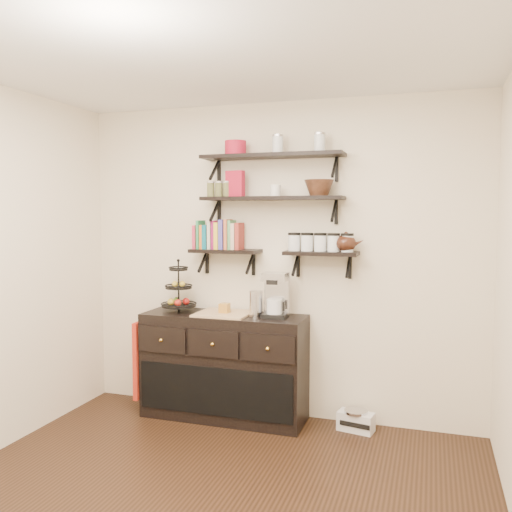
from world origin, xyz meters
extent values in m
cube|color=white|center=(0.00, 0.00, 2.70)|extent=(3.50, 3.50, 0.02)
cube|color=#ECE4C8|center=(0.00, 1.75, 1.35)|extent=(3.50, 0.02, 2.70)
cube|color=black|center=(0.00, 1.61, 2.23)|extent=(1.20, 0.27, 0.03)
cube|color=black|center=(-0.52, 1.74, 2.12)|extent=(0.02, 0.03, 0.20)
cube|color=black|center=(0.52, 1.74, 2.12)|extent=(0.02, 0.03, 0.20)
cube|color=black|center=(0.00, 1.61, 1.89)|extent=(1.20, 0.27, 0.03)
cube|color=black|center=(-0.52, 1.74, 1.77)|extent=(0.02, 0.03, 0.20)
cube|color=black|center=(0.52, 1.74, 1.77)|extent=(0.02, 0.03, 0.20)
cube|color=black|center=(-0.42, 1.62, 1.44)|extent=(0.60, 0.25, 0.03)
cube|color=black|center=(-0.64, 1.74, 1.32)|extent=(0.02, 0.03, 0.20)
cube|color=black|center=(-0.20, 1.74, 1.32)|extent=(0.03, 0.03, 0.20)
cube|color=black|center=(0.42, 1.62, 1.44)|extent=(0.60, 0.25, 0.03)
cube|color=black|center=(0.20, 1.74, 1.32)|extent=(0.03, 0.03, 0.20)
cube|color=black|center=(0.64, 1.74, 1.32)|extent=(0.02, 0.03, 0.20)
cube|color=#C62C48|center=(-0.68, 1.63, 1.55)|extent=(0.02, 0.15, 0.20)
cube|color=#287E4B|center=(-0.65, 1.63, 1.57)|extent=(0.03, 0.15, 0.24)
cube|color=orange|center=(-0.61, 1.63, 1.55)|extent=(0.04, 0.15, 0.21)
cube|color=#0E6077|center=(-0.57, 1.63, 1.57)|extent=(0.03, 0.15, 0.25)
cube|color=beige|center=(-0.54, 1.63, 1.56)|extent=(0.03, 0.15, 0.22)
cube|color=#85134D|center=(-0.50, 1.63, 1.58)|extent=(0.04, 0.15, 0.26)
cube|color=gold|center=(-0.46, 1.63, 1.56)|extent=(0.03, 0.15, 0.23)
cube|color=#4842A0|center=(-0.42, 1.63, 1.55)|extent=(0.03, 0.15, 0.20)
cube|color=#B95F3A|center=(-0.38, 1.63, 1.57)|extent=(0.04, 0.15, 0.24)
cube|color=#4F935C|center=(-0.34, 1.63, 1.55)|extent=(0.03, 0.15, 0.21)
cube|color=#C2A68E|center=(-0.31, 1.63, 1.57)|extent=(0.03, 0.15, 0.25)
cube|color=maroon|center=(-0.27, 1.63, 1.56)|extent=(0.02, 0.15, 0.22)
cylinder|color=silver|center=(0.19, 1.63, 1.51)|extent=(0.10, 0.10, 0.13)
cylinder|color=silver|center=(0.30, 1.63, 1.51)|extent=(0.10, 0.10, 0.13)
cylinder|color=silver|center=(0.41, 1.63, 1.51)|extent=(0.10, 0.10, 0.13)
cylinder|color=silver|center=(0.52, 1.63, 1.51)|extent=(0.10, 0.10, 0.13)
cylinder|color=silver|center=(0.63, 1.63, 1.51)|extent=(0.10, 0.10, 0.13)
cube|color=black|center=(-0.39, 1.51, 0.45)|extent=(1.40, 0.45, 0.90)
cube|color=tan|center=(-0.39, 1.51, 0.91)|extent=(0.45, 0.41, 0.02)
sphere|color=gold|center=(-0.86, 1.26, 0.70)|extent=(0.04, 0.04, 0.04)
sphere|color=gold|center=(-0.39, 1.26, 0.70)|extent=(0.04, 0.04, 0.04)
sphere|color=gold|center=(0.07, 1.26, 0.70)|extent=(0.04, 0.04, 0.04)
cylinder|color=black|center=(-0.82, 1.51, 1.12)|extent=(0.01, 0.01, 0.44)
cylinder|color=black|center=(-0.82, 1.51, 0.95)|extent=(0.30, 0.30, 0.01)
cylinder|color=black|center=(-0.82, 1.51, 1.11)|extent=(0.23, 0.23, 0.02)
cylinder|color=black|center=(-0.82, 1.51, 1.27)|extent=(0.16, 0.16, 0.02)
sphere|color=#B21914|center=(-0.76, 1.55, 0.99)|extent=(0.06, 0.06, 0.06)
sphere|color=gold|center=(-0.85, 1.51, 1.14)|extent=(0.05, 0.05, 0.05)
cube|color=#AA7427|center=(-0.39, 1.51, 0.96)|extent=(0.08, 0.08, 0.08)
cube|color=black|center=(0.06, 1.51, 0.92)|extent=(0.21, 0.19, 0.04)
cube|color=silver|center=(0.06, 1.58, 1.08)|extent=(0.21, 0.08, 0.31)
cube|color=silver|center=(0.06, 1.51, 1.24)|extent=(0.21, 0.19, 0.06)
cylinder|color=silver|center=(0.06, 1.50, 1.00)|extent=(0.13, 0.13, 0.12)
cylinder|color=silver|center=(-0.10, 1.49, 1.01)|extent=(0.11, 0.11, 0.22)
cube|color=#AC2412|center=(-1.12, 1.41, 0.48)|extent=(0.04, 0.29, 0.68)
cube|color=silver|center=(0.73, 1.57, 0.08)|extent=(0.31, 0.19, 0.15)
cylinder|color=silver|center=(0.73, 1.57, 0.16)|extent=(0.22, 0.22, 0.02)
cube|color=black|center=(0.73, 1.50, 0.08)|extent=(0.24, 0.06, 0.04)
cube|color=#A6132C|center=(-0.32, 1.61, 2.01)|extent=(0.17, 0.09, 0.22)
cylinder|color=white|center=(0.03, 1.61, 1.95)|extent=(0.09, 0.09, 0.10)
cylinder|color=#A6132C|center=(-0.32, 1.61, 2.31)|extent=(0.18, 0.18, 0.12)
camera|label=1|loc=(1.28, -2.73, 1.76)|focal=38.00mm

